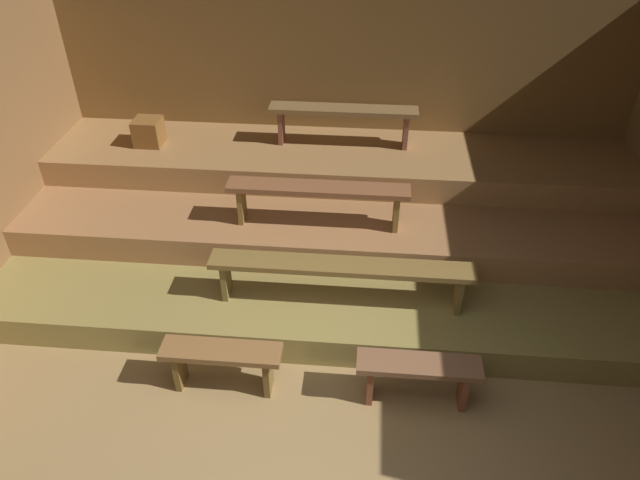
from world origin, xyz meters
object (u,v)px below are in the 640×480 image
Objects in this scene: bench_floor_left at (222,359)px; bench_middle_center at (318,193)px; bench_lower_center at (341,270)px; wooden_crate_upper at (149,132)px; bench_upper_center at (343,115)px; bench_floor_right at (418,372)px.

bench_middle_center is (0.63, 1.61, 0.61)m from bench_floor_left.
wooden_crate_upper reaches higher than bench_lower_center.
bench_middle_center is at bearing -97.99° from bench_upper_center.
bench_lower_center is 1.32× the size of bench_middle_center.
bench_lower_center is 0.89m from bench_middle_center.
bench_middle_center reaches higher than bench_floor_left.
bench_floor_right is 0.55× the size of bench_middle_center.
bench_lower_center is 2.07m from bench_upper_center.
bench_floor_left is at bearing -111.23° from bench_middle_center.
wooden_crate_upper is (-1.98, 1.00, 0.08)m from bench_middle_center.
bench_middle_center is at bearing 68.77° from bench_floor_left.
bench_middle_center reaches higher than bench_lower_center.
bench_floor_left is 1.00× the size of bench_floor_right.
bench_floor_left is at bearing -105.82° from bench_upper_center.
bench_middle_center is at bearing 108.82° from bench_lower_center.
wooden_crate_upper is at bearing 153.30° from bench_middle_center.
bench_lower_center is at bearing 41.96° from bench_floor_left.
bench_middle_center is (-0.94, 1.61, 0.61)m from bench_floor_right.
bench_floor_left is at bearing -62.53° from wooden_crate_upper.
bench_floor_left is 3.31× the size of wooden_crate_upper.
wooden_crate_upper reaches higher than bench_middle_center.
bench_middle_center is 2.22m from wooden_crate_upper.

